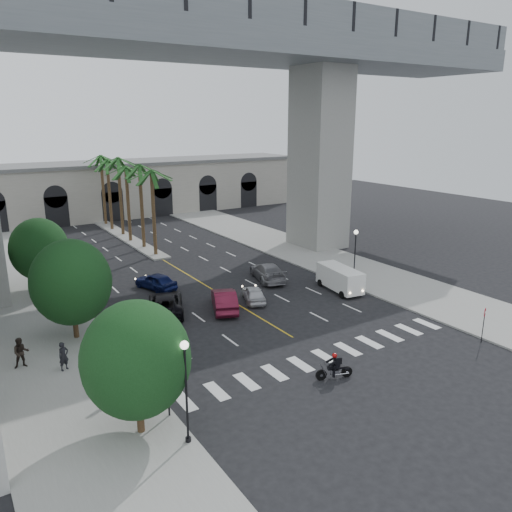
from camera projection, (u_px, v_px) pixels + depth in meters
The scene contains 30 objects.
ground at pixel (311, 348), 33.75m from camera, with size 140.00×140.00×0.00m, color black.
sidewalk_left at pixel (34, 320), 38.15m from camera, with size 8.00×100.00×0.15m, color gray.
sidewalk_right at pixel (333, 262), 53.70m from camera, with size 8.00×100.00×0.15m, color gray.
median at pixel (127, 238), 64.62m from camera, with size 2.00×24.00×0.20m, color gray.
pier_building at pixel (89, 190), 77.33m from camera, with size 71.00×10.50×8.50m.
bridge at pixel (202, 81), 48.50m from camera, with size 75.00×13.00×26.00m.
palm_a at pixel (151, 175), 54.10m from camera, with size 3.20×3.20×10.30m.
palm_b at pixel (139, 169), 57.33m from camera, with size 3.20×3.20×10.60m.
palm_c at pixel (126, 171), 60.55m from camera, with size 3.20×3.20×10.10m.
palm_d at pixel (118, 162), 63.78m from camera, with size 3.20×3.20×10.90m.
palm_e at pixel (107, 163), 67.03m from camera, with size 3.20×3.20×10.40m.
palm_f at pixel (101, 159), 70.36m from camera, with size 3.20×3.20×10.70m.
street_tree_near at pixel (136, 359), 23.51m from camera, with size 5.20×5.20×6.89m.
street_tree_mid at pixel (71, 282), 34.02m from camera, with size 5.44×5.44×7.21m.
street_tree_far at pixel (39, 249), 43.86m from camera, with size 5.04×5.04×6.68m.
lamp_post_left_near at pixel (186, 383), 22.92m from camera, with size 0.40×0.40×5.35m.
lamp_post_left_far at pixel (75, 271), 39.99m from camera, with size 0.40×0.40×5.35m.
lamp_post_right at pixel (355, 253), 45.31m from camera, with size 0.40×0.40×5.35m.
traffic_signal_near at pixel (167, 374), 25.20m from camera, with size 0.25×0.18×3.65m.
traffic_signal_far at pixel (140, 345), 28.45m from camera, with size 0.25×0.18×3.65m.
motorcycle_rider at pixel (335, 367), 29.58m from camera, with size 2.22×0.91×1.67m.
car_a at pixel (254, 294), 42.20m from camera, with size 1.58×3.92×1.34m, color silver.
car_b at pixel (224, 300), 40.30m from camera, with size 1.79×5.13×1.69m, color #571124.
car_c at pixel (165, 304), 39.59m from camera, with size 2.66×5.78×1.61m, color black.
car_d at pixel (268, 272), 47.77m from camera, with size 2.31×5.68×1.65m, color slate.
car_e at pixel (156, 281), 45.24m from camera, with size 1.78×4.43×1.51m, color #11194F.
cargo_van at pixel (340, 278), 44.65m from camera, with size 2.60×5.27×2.16m.
pedestrian_a at pixel (64, 356), 30.28m from camera, with size 0.66×0.43×1.81m, color black.
pedestrian_b at pixel (21, 353), 30.58m from camera, with size 0.94×0.73×1.94m, color black.
do_not_enter_sign at pixel (484, 318), 34.06m from camera, with size 0.58×0.29×2.56m.
Camera 1 is at (-19.72, -24.05, 14.97)m, focal length 35.00 mm.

